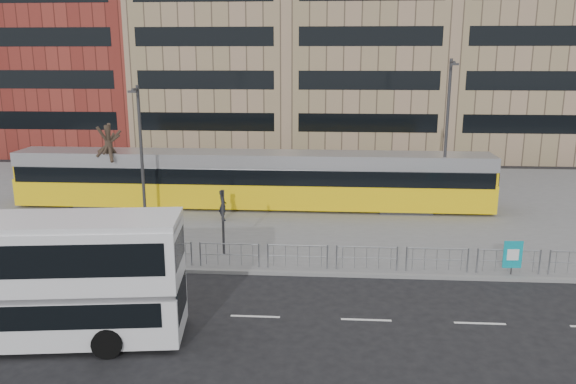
# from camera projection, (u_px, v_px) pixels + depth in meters

# --- Properties ---
(ground) EXTENTS (120.00, 120.00, 0.00)m
(ground) POSITION_uv_depth(u_px,v_px,m) (313.00, 276.00, 24.10)
(ground) COLOR black
(ground) RESTS_ON ground
(plaza) EXTENTS (64.00, 24.00, 0.15)m
(plaza) POSITION_uv_depth(u_px,v_px,m) (318.00, 203.00, 35.72)
(plaza) COLOR slate
(plaza) RESTS_ON ground
(kerb) EXTENTS (64.00, 0.25, 0.17)m
(kerb) POSITION_uv_depth(u_px,v_px,m) (313.00, 274.00, 24.13)
(kerb) COLOR gray
(kerb) RESTS_ON ground
(building_row) EXTENTS (70.40, 18.40, 31.20)m
(building_row) POSITION_uv_depth(u_px,v_px,m) (339.00, 17.00, 54.18)
(building_row) COLOR maroon
(building_row) RESTS_ON ground
(pedestrian_barrier) EXTENTS (32.07, 0.07, 1.10)m
(pedestrian_barrier) POSITION_uv_depth(u_px,v_px,m) (360.00, 252.00, 24.22)
(pedestrian_barrier) COLOR #979AA0
(pedestrian_barrier) RESTS_ON plaza
(road_markings) EXTENTS (62.00, 0.12, 0.01)m
(road_markings) POSITION_uv_depth(u_px,v_px,m) (338.00, 319.00, 20.16)
(road_markings) COLOR white
(road_markings) RESTS_ON ground
(double_decker_bus) EXTENTS (10.78, 3.73, 4.22)m
(double_decker_bus) POSITION_uv_depth(u_px,v_px,m) (16.00, 277.00, 18.07)
(double_decker_bus) COLOR white
(double_decker_bus) RESTS_ON ground
(tram) EXTENTS (28.84, 2.83, 3.40)m
(tram) POSITION_uv_depth(u_px,v_px,m) (251.00, 180.00, 34.26)
(tram) COLOR yellow
(tram) RESTS_ON plaza
(ad_panel) EXTENTS (0.79, 0.10, 1.49)m
(ad_panel) POSITION_uv_depth(u_px,v_px,m) (513.00, 255.00, 23.69)
(ad_panel) COLOR #2D2D30
(ad_panel) RESTS_ON plaza
(pedestrian) EXTENTS (0.64, 0.75, 1.74)m
(pedestrian) POSITION_uv_depth(u_px,v_px,m) (223.00, 205.00, 31.59)
(pedestrian) COLOR black
(pedestrian) RESTS_ON plaza
(traffic_light_west) EXTENTS (0.17, 0.20, 3.10)m
(traffic_light_west) POSITION_uv_depth(u_px,v_px,m) (223.00, 214.00, 25.86)
(traffic_light_west) COLOR #2D2D30
(traffic_light_west) RESTS_ON plaza
(lamp_post_west) EXTENTS (0.45, 1.04, 7.52)m
(lamp_post_west) POSITION_uv_depth(u_px,v_px,m) (141.00, 147.00, 31.10)
(lamp_post_west) COLOR #2D2D30
(lamp_post_west) RESTS_ON plaza
(lamp_post_east) EXTENTS (0.45, 1.04, 8.92)m
(lamp_post_east) POSITION_uv_depth(u_px,v_px,m) (447.00, 132.00, 31.89)
(lamp_post_east) COLOR #2D2D30
(lamp_post_east) RESTS_ON plaza
(bare_tree) EXTENTS (3.99, 3.99, 7.17)m
(bare_tree) POSITION_uv_depth(u_px,v_px,m) (107.00, 121.00, 33.04)
(bare_tree) COLOR black
(bare_tree) RESTS_ON plaza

